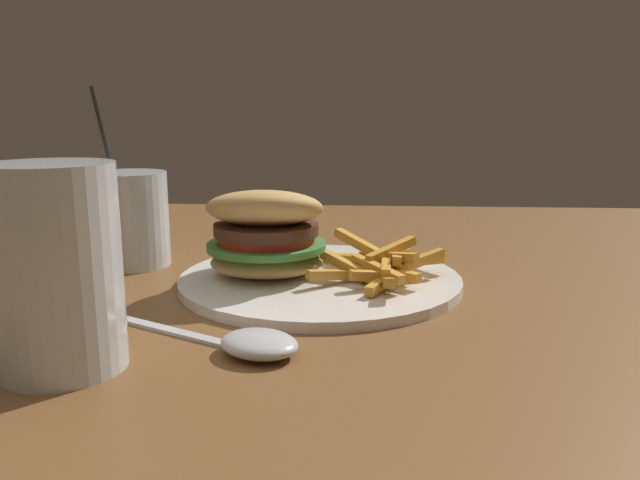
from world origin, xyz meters
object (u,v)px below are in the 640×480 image
Objects in this scene: beer_glass at (57,272)px; spoon at (252,343)px; juice_glass at (130,222)px; meal_plate_near at (295,255)px.

spoon is (-0.13, -0.03, -0.06)m from beer_glass.
spoon is (-0.18, 0.26, -0.04)m from juice_glass.
juice_glass is 1.09× the size of spoon.
spoon is at bearing 125.73° from juice_glass.
juice_glass is (0.20, -0.07, 0.02)m from meal_plate_near.
meal_plate_near is at bearing 113.00° from spoon.
spoon is at bearing 85.44° from meal_plate_near.
juice_glass is at bearing -78.98° from beer_glass.
juice_glass is (0.06, -0.29, -0.02)m from beer_glass.
beer_glass is 0.15m from spoon.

